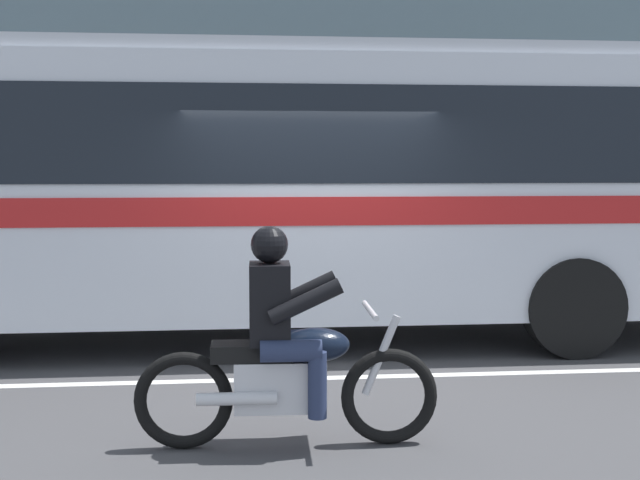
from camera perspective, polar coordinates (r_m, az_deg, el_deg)
name	(u,v)px	position (r m, az deg, el deg)	size (l,w,h in m)	color
ground_plane	(310,363)	(8.54, -0.65, -8.33)	(60.00, 60.00, 0.00)	#3D3D3F
sidewalk_curb	(282,284)	(13.53, -2.60, -2.98)	(28.00, 3.80, 0.15)	#B7B2A8
lane_center_stripe	(316,378)	(7.96, -0.26, -9.30)	(26.60, 0.14, 0.01)	silver
transit_bus	(270,174)	(9.47, -3.37, 4.50)	(11.16, 2.64, 3.22)	silver
motorcycle_with_rider	(285,355)	(5.97, -2.37, -7.77)	(2.14, 0.64, 1.56)	black
fire_hydrant	(156,268)	(12.14, -11.04, -1.90)	(0.22, 0.30, 0.75)	#4C8C3F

